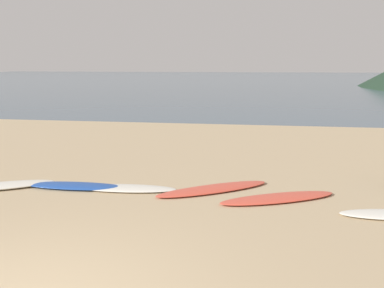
% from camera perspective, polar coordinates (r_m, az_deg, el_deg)
% --- Properties ---
extents(ground_plane, '(120.00, 120.00, 0.20)m').
position_cam_1_polar(ground_plane, '(13.93, -1.41, -0.26)').
color(ground_plane, tan).
rests_on(ground_plane, ground).
extents(ocean_water, '(140.00, 100.00, 0.01)m').
position_cam_1_polar(ocean_water, '(68.04, 7.13, 8.66)').
color(ocean_water, '#475B6B').
rests_on(ocean_water, ground).
extents(surfboard_1, '(2.26, 0.59, 0.09)m').
position_cam_1_polar(surfboard_1, '(9.28, -15.38, -5.48)').
color(surfboard_1, '#1E479E').
rests_on(surfboard_1, ground).
extents(surfboard_2, '(2.15, 0.70, 0.08)m').
position_cam_1_polar(surfboard_2, '(8.93, -8.92, -5.91)').
color(surfboard_2, silver).
rests_on(surfboard_2, ground).
extents(surfboard_3, '(2.42, 1.89, 0.08)m').
position_cam_1_polar(surfboard_3, '(8.79, 2.88, -6.06)').
color(surfboard_3, '#D84C38').
rests_on(surfboard_3, ground).
extents(surfboard_4, '(2.41, 1.56, 0.08)m').
position_cam_1_polar(surfboard_4, '(8.37, 11.53, -7.15)').
color(surfboard_4, '#D84C38').
rests_on(surfboard_4, ground).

